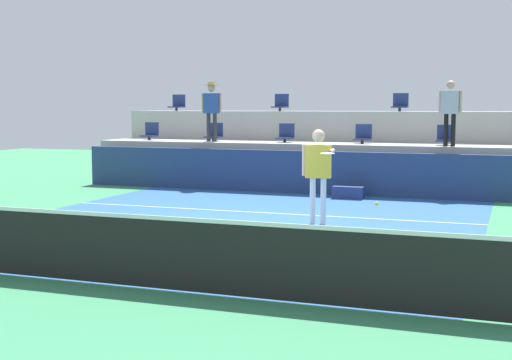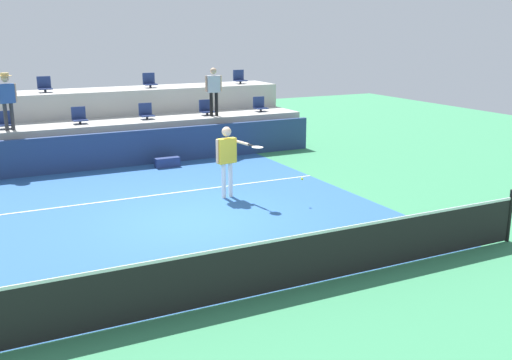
% 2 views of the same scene
% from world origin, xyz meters
% --- Properties ---
extents(ground_plane, '(40.00, 40.00, 0.00)m').
position_xyz_m(ground_plane, '(0.00, 0.00, 0.00)').
color(ground_plane, '#388456').
extents(court_inner_paint, '(9.00, 10.00, 0.01)m').
position_xyz_m(court_inner_paint, '(0.00, 1.00, 0.00)').
color(court_inner_paint, '#285693').
rests_on(court_inner_paint, ground_plane).
extents(court_service_line, '(9.00, 0.06, 0.00)m').
position_xyz_m(court_service_line, '(0.00, 2.40, 0.01)').
color(court_service_line, white).
rests_on(court_service_line, ground_plane).
extents(tennis_net, '(10.48, 0.08, 1.07)m').
position_xyz_m(tennis_net, '(0.00, -4.00, 0.50)').
color(tennis_net, black).
rests_on(tennis_net, ground_plane).
extents(sponsor_backboard, '(13.00, 0.16, 1.10)m').
position_xyz_m(sponsor_backboard, '(0.00, 6.00, 0.55)').
color(sponsor_backboard, navy).
rests_on(sponsor_backboard, ground_plane).
extents(seating_tier_lower, '(13.00, 1.80, 1.25)m').
position_xyz_m(seating_tier_lower, '(0.00, 7.30, 0.62)').
color(seating_tier_lower, '#ADAAA3').
rests_on(seating_tier_lower, ground_plane).
extents(seating_tier_upper, '(13.00, 1.80, 2.10)m').
position_xyz_m(seating_tier_upper, '(0.00, 9.10, 1.05)').
color(seating_tier_upper, '#ADAAA3').
rests_on(seating_tier_upper, ground_plane).
extents(stadium_chair_lower_far_left, '(0.44, 0.40, 0.52)m').
position_xyz_m(stadium_chair_lower_far_left, '(-5.30, 7.23, 1.46)').
color(stadium_chair_lower_far_left, '#2D2D33').
rests_on(stadium_chair_lower_far_left, seating_tier_lower).
extents(stadium_chair_lower_left, '(0.44, 0.40, 0.52)m').
position_xyz_m(stadium_chair_lower_left, '(-3.23, 7.23, 1.46)').
color(stadium_chair_lower_left, '#2D2D33').
rests_on(stadium_chair_lower_left, seating_tier_lower).
extents(stadium_chair_lower_mid_left, '(0.44, 0.40, 0.52)m').
position_xyz_m(stadium_chair_lower_mid_left, '(-1.08, 7.23, 1.46)').
color(stadium_chair_lower_mid_left, '#2D2D33').
rests_on(stadium_chair_lower_mid_left, seating_tier_lower).
extents(stadium_chair_lower_mid_right, '(0.44, 0.40, 0.52)m').
position_xyz_m(stadium_chair_lower_mid_right, '(1.09, 7.23, 1.46)').
color(stadium_chair_lower_mid_right, '#2D2D33').
rests_on(stadium_chair_lower_mid_right, seating_tier_lower).
extents(stadium_chair_lower_right, '(0.44, 0.40, 0.52)m').
position_xyz_m(stadium_chair_lower_right, '(3.22, 7.23, 1.46)').
color(stadium_chair_lower_right, '#2D2D33').
rests_on(stadium_chair_lower_right, seating_tier_lower).
extents(stadium_chair_upper_far_left, '(0.44, 0.40, 0.52)m').
position_xyz_m(stadium_chair_upper_far_left, '(-5.29, 9.03, 2.31)').
color(stadium_chair_upper_far_left, '#2D2D33').
rests_on(stadium_chair_upper_far_left, seating_tier_upper).
extents(stadium_chair_upper_left, '(0.44, 0.40, 0.52)m').
position_xyz_m(stadium_chair_upper_left, '(-1.82, 9.03, 2.31)').
color(stadium_chair_upper_left, '#2D2D33').
rests_on(stadium_chair_upper_left, seating_tier_upper).
extents(stadium_chair_upper_right, '(0.44, 0.40, 0.52)m').
position_xyz_m(stadium_chair_upper_right, '(1.78, 9.03, 2.31)').
color(stadium_chair_upper_right, '#2D2D33').
rests_on(stadium_chair_upper_right, seating_tier_upper).
extents(tennis_player, '(0.87, 1.21, 1.81)m').
position_xyz_m(tennis_player, '(1.45, 1.39, 1.12)').
color(tennis_player, white).
rests_on(tennis_player, ground_plane).
extents(spectator_with_hat, '(0.57, 0.45, 1.67)m').
position_xyz_m(spectator_with_hat, '(-3.14, 6.85, 2.27)').
color(spectator_with_hat, '#2D2D33').
rests_on(spectator_with_hat, seating_tier_lower).
extents(spectator_in_white, '(0.58, 0.25, 1.63)m').
position_xyz_m(spectator_in_white, '(3.36, 6.85, 2.23)').
color(spectator_in_white, black).
rests_on(spectator_in_white, seating_tier_lower).
extents(tennis_ball, '(0.07, 0.07, 0.07)m').
position_xyz_m(tennis_ball, '(2.82, 0.06, 0.63)').
color(tennis_ball, '#CCE033').
extents(equipment_bag, '(0.76, 0.28, 0.30)m').
position_xyz_m(equipment_bag, '(1.14, 5.33, 0.15)').
color(equipment_bag, navy).
rests_on(equipment_bag, ground_plane).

